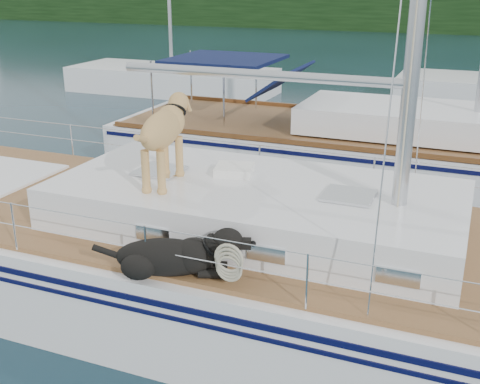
% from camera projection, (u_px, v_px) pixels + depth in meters
% --- Properties ---
extents(ground, '(120.00, 120.00, 0.00)m').
position_uv_depth(ground, '(202.00, 297.00, 8.59)').
color(ground, black).
rests_on(ground, ground).
extents(shore_bank, '(92.00, 1.00, 1.20)m').
position_uv_depth(shore_bank, '(449.00, 24.00, 48.60)').
color(shore_bank, '#595147').
rests_on(shore_bank, ground).
extents(main_sailboat, '(12.00, 4.00, 14.01)m').
position_uv_depth(main_sailboat, '(207.00, 255.00, 8.32)').
color(main_sailboat, white).
rests_on(main_sailboat, ground).
extents(neighbor_sailboat, '(11.00, 3.50, 13.30)m').
position_uv_depth(neighbor_sailboat, '(362.00, 152.00, 13.39)').
color(neighbor_sailboat, white).
rests_on(neighbor_sailboat, ground).
extents(bg_boat_west, '(8.00, 3.00, 11.65)m').
position_uv_depth(bg_boat_west, '(172.00, 81.00, 23.47)').
color(bg_boat_west, white).
rests_on(bg_boat_west, ground).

